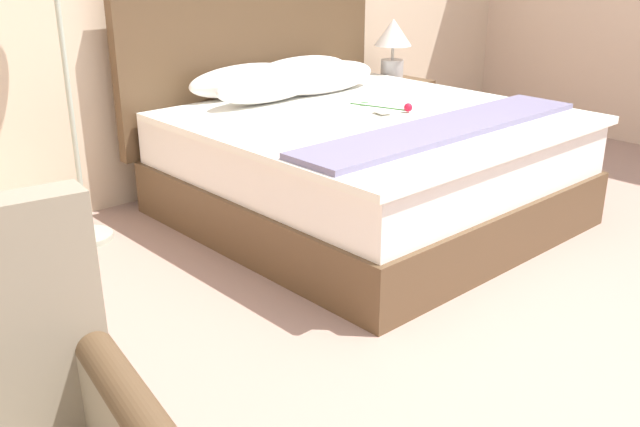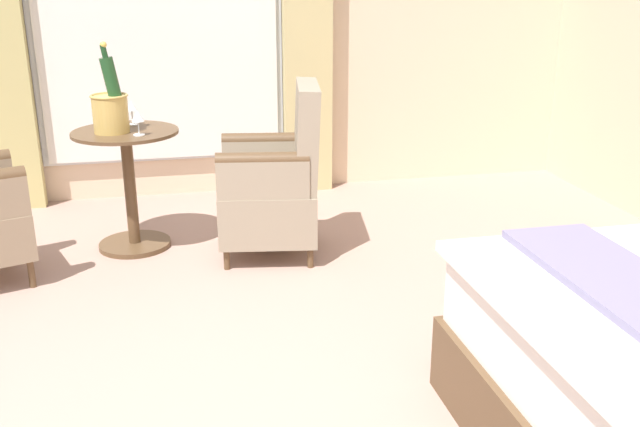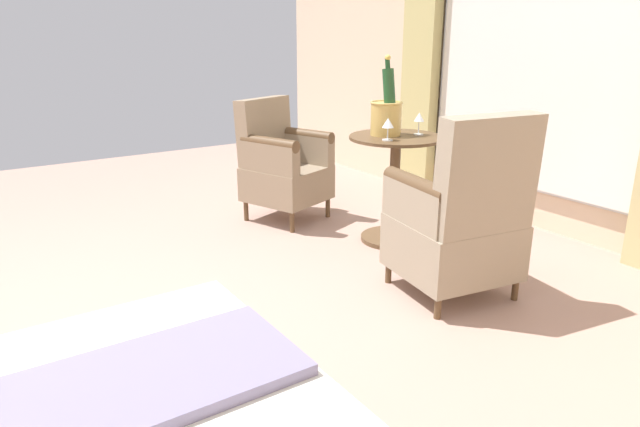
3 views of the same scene
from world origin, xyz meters
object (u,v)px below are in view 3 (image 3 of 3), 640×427
object	(u,v)px
champagne_bucket	(387,113)
armchair_facing_bed	(282,164)
side_table_round	(394,183)
wine_glass_near_edge	(419,119)
wine_glass_near_bucket	(388,124)
armchair_by_window	(460,222)

from	to	relation	value
champagne_bucket	armchair_facing_bed	distance (m)	0.98
side_table_round	champagne_bucket	world-z (taller)	champagne_bucket
champagne_bucket	wine_glass_near_edge	distance (m)	0.22
side_table_round	armchair_facing_bed	size ratio (longest dim) A/B	0.80
champagne_bucket	wine_glass_near_edge	xyz separation A→B (m)	(-0.19, 0.11, -0.04)
wine_glass_near_bucket	armchair_by_window	world-z (taller)	armchair_by_window
armchair_by_window	armchair_facing_bed	size ratio (longest dim) A/B	1.11
wine_glass_near_bucket	wine_glass_near_edge	xyz separation A→B (m)	(-0.31, -0.04, 0.00)
side_table_round	wine_glass_near_edge	xyz separation A→B (m)	(-0.16, 0.04, 0.43)
wine_glass_near_edge	champagne_bucket	bearing A→B (deg)	-29.25
wine_glass_near_bucket	wine_glass_near_edge	bearing A→B (deg)	-172.04
wine_glass_near_edge	armchair_facing_bed	xyz separation A→B (m)	(0.54, -0.90, -0.41)
wine_glass_near_edge	armchair_facing_bed	bearing A→B (deg)	-59.06
wine_glass_near_edge	armchair_facing_bed	distance (m)	1.13
wine_glass_near_edge	armchair_by_window	world-z (taller)	armchair_by_window
side_table_round	champagne_bucket	distance (m)	0.48
armchair_by_window	armchair_facing_bed	distance (m)	1.71
wine_glass_near_edge	armchair_facing_bed	size ratio (longest dim) A/B	0.16
champagne_bucket	armchair_facing_bed	world-z (taller)	champagne_bucket
side_table_round	armchair_by_window	bearing A→B (deg)	72.06
champagne_bucket	wine_glass_near_bucket	distance (m)	0.19
side_table_round	armchair_by_window	distance (m)	0.90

